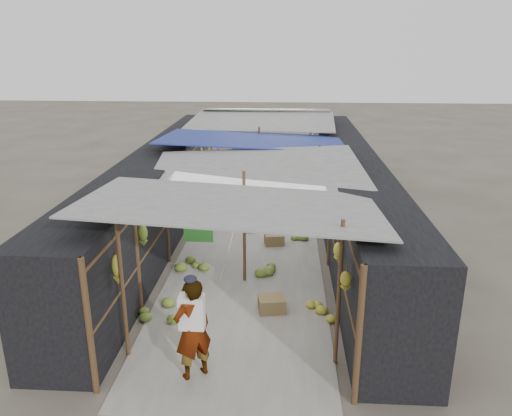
% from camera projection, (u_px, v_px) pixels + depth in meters
% --- Properties ---
extents(ground, '(80.00, 80.00, 0.00)m').
position_uv_depth(ground, '(231.00, 359.00, 8.65)').
color(ground, '#6B6356').
rests_on(ground, ground).
extents(aisle_slab, '(3.60, 16.00, 0.02)m').
position_uv_depth(aisle_slab, '(254.00, 227.00, 14.81)').
color(aisle_slab, '#9E998E').
rests_on(aisle_slab, ground).
extents(stall_left, '(1.40, 15.00, 2.30)m').
position_uv_depth(stall_left, '(163.00, 189.00, 14.60)').
color(stall_left, black).
rests_on(stall_left, ground).
extents(stall_right, '(1.40, 15.00, 2.30)m').
position_uv_depth(stall_right, '(348.00, 192.00, 14.29)').
color(stall_right, black).
rests_on(stall_right, ground).
extents(crate_near, '(0.57, 0.49, 0.31)m').
position_uv_depth(crate_near, '(274.00, 239.00, 13.51)').
color(crate_near, olive).
rests_on(crate_near, ground).
extents(crate_mid, '(0.59, 0.51, 0.32)m').
position_uv_depth(crate_mid, '(272.00, 305.00, 10.13)').
color(crate_mid, olive).
rests_on(crate_mid, ground).
extents(crate_back, '(0.60, 0.55, 0.31)m').
position_uv_depth(crate_back, '(244.00, 209.00, 16.02)').
color(crate_back, olive).
rests_on(crate_back, ground).
extents(black_basin, '(0.56, 0.56, 0.17)m').
position_uv_depth(black_basin, '(285.00, 208.00, 16.34)').
color(black_basin, black).
rests_on(black_basin, ground).
extents(vendor_elderly, '(0.76, 0.72, 1.75)m').
position_uv_depth(vendor_elderly, '(193.00, 329.00, 7.93)').
color(vendor_elderly, silver).
rests_on(vendor_elderly, ground).
extents(shopper_blue, '(1.07, 1.01, 1.74)m').
position_uv_depth(shopper_blue, '(241.00, 179.00, 16.76)').
color(shopper_blue, navy).
rests_on(shopper_blue, ground).
extents(vendor_seated, '(0.65, 0.77, 1.03)m').
position_uv_depth(vendor_seated, '(308.00, 179.00, 18.14)').
color(vendor_seated, '#47433D').
rests_on(vendor_seated, ground).
extents(market_canopy, '(5.62, 15.20, 2.77)m').
position_uv_depth(market_canopy, '(256.00, 146.00, 14.37)').
color(market_canopy, brown).
rests_on(market_canopy, ground).
extents(hanging_bananas, '(3.95, 13.82, 0.79)m').
position_uv_depth(hanging_bananas, '(251.00, 176.00, 13.96)').
color(hanging_bananas, '#9D9728').
rests_on(hanging_bananas, ground).
extents(floor_bananas, '(3.94, 9.38, 0.36)m').
position_uv_depth(floor_bananas, '(249.00, 243.00, 13.23)').
color(floor_bananas, '#9D9728').
rests_on(floor_bananas, ground).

